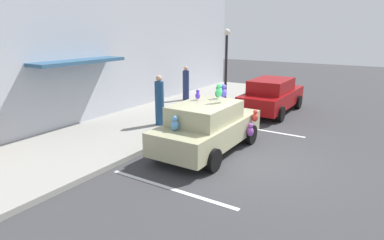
# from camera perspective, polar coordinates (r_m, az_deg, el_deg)

# --- Properties ---
(ground_plane) EXTENTS (60.00, 60.00, 0.00)m
(ground_plane) POSITION_cam_1_polar(r_m,az_deg,el_deg) (9.51, 10.26, -7.22)
(ground_plane) COLOR #38383A
(sidewalk) EXTENTS (24.00, 4.00, 0.15)m
(sidewalk) POSITION_cam_1_polar(r_m,az_deg,el_deg) (12.12, -12.14, -1.91)
(sidewalk) COLOR gray
(sidewalk) RESTS_ON ground
(storefront_building) EXTENTS (24.00, 1.25, 6.40)m
(storefront_building) POSITION_cam_1_polar(r_m,az_deg,el_deg) (13.18, -19.83, 12.74)
(storefront_building) COLOR #B2B7C1
(storefront_building) RESTS_ON ground
(parking_stripe_front) EXTENTS (0.12, 3.60, 0.01)m
(parking_stripe_front) POSITION_cam_1_polar(r_m,az_deg,el_deg) (12.54, 11.35, -1.61)
(parking_stripe_front) COLOR silver
(parking_stripe_front) RESTS_ON ground
(parking_stripe_rear) EXTENTS (0.12, 3.60, 0.01)m
(parking_stripe_rear) POSITION_cam_1_polar(r_m,az_deg,el_deg) (7.91, -3.92, -11.90)
(parking_stripe_rear) COLOR silver
(parking_stripe_rear) RESTS_ON ground
(plush_covered_car) EXTENTS (4.14, 2.06, 2.12)m
(plush_covered_car) POSITION_cam_1_polar(r_m,az_deg,el_deg) (9.91, 2.80, -1.13)
(plush_covered_car) COLOR tan
(plush_covered_car) RESTS_ON ground
(parked_sedan_behind) EXTENTS (4.39, 1.90, 1.54)m
(parked_sedan_behind) POSITION_cam_1_polar(r_m,az_deg,el_deg) (15.09, 13.89, 4.23)
(parked_sedan_behind) COLOR maroon
(parked_sedan_behind) RESTS_ON ground
(teddy_bear_on_sidewalk) EXTENTS (0.32, 0.27, 0.62)m
(teddy_bear_on_sidewalk) POSITION_cam_1_polar(r_m,az_deg,el_deg) (13.64, 1.06, 1.98)
(teddy_bear_on_sidewalk) COLOR #9E723D
(teddy_bear_on_sidewalk) RESTS_ON sidewalk
(street_lamp_post) EXTENTS (0.28, 0.28, 3.54)m
(street_lamp_post) POSITION_cam_1_polar(r_m,az_deg,el_deg) (15.13, 6.03, 10.59)
(street_lamp_post) COLOR black
(street_lamp_post) RESTS_ON sidewalk
(pedestrian_near_shopfront) EXTENTS (0.34, 0.34, 1.88)m
(pedestrian_near_shopfront) POSITION_cam_1_polar(r_m,az_deg,el_deg) (12.25, -5.75, 3.20)
(pedestrian_near_shopfront) COLOR navy
(pedestrian_near_shopfront) RESTS_ON sidewalk
(pedestrian_by_lamp) EXTENTS (0.33, 0.33, 1.72)m
(pedestrian_by_lamp) POSITION_cam_1_polar(r_m,az_deg,el_deg) (16.64, -1.08, 6.30)
(pedestrian_by_lamp) COLOR navy
(pedestrian_by_lamp) RESTS_ON sidewalk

